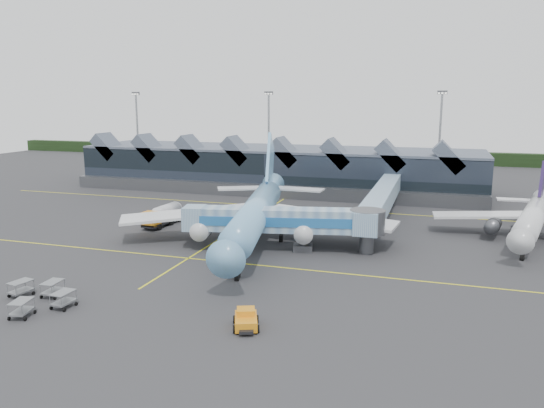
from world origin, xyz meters
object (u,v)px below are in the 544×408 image
(fuel_truck, at_px, (164,214))
(pushback_tug, at_px, (246,320))
(regional_jet, at_px, (533,217))
(main_airliner, at_px, (257,211))
(jet_bridge, at_px, (294,221))

(fuel_truck, distance_m, pushback_tug, 42.81)
(regional_jet, height_order, fuel_truck, regional_jet)
(main_airliner, distance_m, pushback_tug, 30.44)
(regional_jet, bearing_deg, jet_bridge, -139.62)
(fuel_truck, bearing_deg, pushback_tug, -48.38)
(main_airliner, relative_size, jet_bridge, 1.73)
(main_airliner, xyz_separation_m, fuel_truck, (-17.83, 4.52, -2.60))
(fuel_truck, bearing_deg, main_airliner, -11.38)
(regional_jet, bearing_deg, main_airliner, -148.64)
(regional_jet, xyz_separation_m, pushback_tug, (-29.30, -41.43, -2.71))
(regional_jet, relative_size, pushback_tug, 7.82)
(main_airliner, xyz_separation_m, regional_jet, (38.27, 12.58, -0.99))
(fuel_truck, relative_size, pushback_tug, 2.44)
(main_airliner, bearing_deg, jet_bridge, -41.03)
(fuel_truck, bearing_deg, jet_bridge, -15.78)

